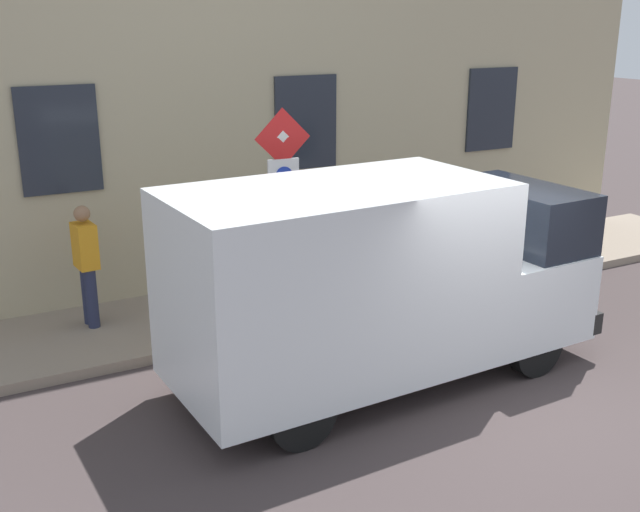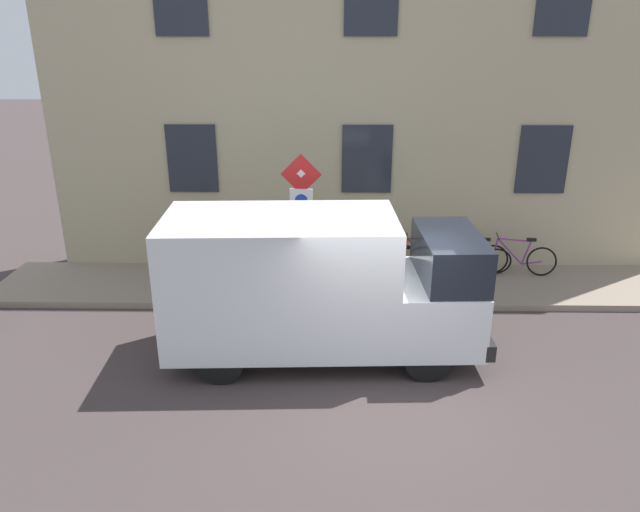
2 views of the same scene
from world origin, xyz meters
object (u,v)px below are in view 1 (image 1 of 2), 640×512
(delivery_van, at_px, (379,277))
(pedestrian, at_px, (86,262))
(bicycle_orange, at_px, (439,237))
(litter_bin, at_px, (357,275))
(sign_post_stacked, at_px, (283,187))
(bicycle_red, at_px, (392,245))
(bicycle_purple, at_px, (483,230))
(bicycle_black, at_px, (341,253))

(delivery_van, bearing_deg, pedestrian, 129.77)
(bicycle_orange, height_order, litter_bin, litter_bin)
(sign_post_stacked, height_order, bicycle_red, sign_post_stacked)
(bicycle_purple, height_order, bicycle_red, same)
(sign_post_stacked, distance_m, bicycle_red, 3.47)
(delivery_van, height_order, bicycle_purple, delivery_van)
(sign_post_stacked, relative_size, bicycle_red, 1.68)
(bicycle_red, xyz_separation_m, litter_bin, (-1.29, 1.47, 0.08))
(delivery_van, height_order, litter_bin, delivery_van)
(sign_post_stacked, relative_size, bicycle_purple, 1.68)
(sign_post_stacked, xyz_separation_m, bicycle_black, (1.43, -1.74, -1.57))
(bicycle_purple, xyz_separation_m, litter_bin, (-1.29, 3.48, 0.08))
(bicycle_purple, bearing_deg, delivery_van, 44.56)
(bicycle_black, xyz_separation_m, litter_bin, (-1.29, 0.47, 0.08))
(bicycle_purple, relative_size, bicycle_orange, 1.00)
(sign_post_stacked, height_order, bicycle_orange, sign_post_stacked)
(bicycle_purple, height_order, pedestrian, pedestrian)
(litter_bin, bearing_deg, bicycle_purple, -69.70)
(litter_bin, bearing_deg, delivery_van, 155.46)
(delivery_van, xyz_separation_m, bicycle_black, (3.34, -1.40, -0.82))
(bicycle_orange, xyz_separation_m, pedestrian, (-0.26, 6.19, 0.56))
(bicycle_orange, distance_m, litter_bin, 2.79)
(bicycle_red, bearing_deg, bicycle_orange, -175.99)
(bicycle_black, bearing_deg, sign_post_stacked, 40.84)
(sign_post_stacked, relative_size, bicycle_black, 1.68)
(delivery_van, xyz_separation_m, bicycle_purple, (3.34, -4.42, -0.82))
(bicycle_red, bearing_deg, sign_post_stacked, 31.47)
(sign_post_stacked, distance_m, delivery_van, 2.08)
(bicycle_red, bearing_deg, bicycle_purple, -176.00)
(bicycle_orange, distance_m, bicycle_red, 1.01)
(sign_post_stacked, relative_size, litter_bin, 3.20)
(bicycle_black, bearing_deg, pedestrian, 4.96)
(bicycle_purple, relative_size, bicycle_black, 1.00)
(bicycle_black, relative_size, litter_bin, 1.90)
(bicycle_orange, bearing_deg, litter_bin, 34.96)
(sign_post_stacked, distance_m, litter_bin, 1.97)
(sign_post_stacked, bearing_deg, bicycle_purple, -73.30)
(bicycle_black, xyz_separation_m, pedestrian, (-0.26, 4.18, 0.56))
(bicycle_purple, bearing_deg, litter_bin, 27.77)
(litter_bin, bearing_deg, pedestrian, 74.46)
(bicycle_purple, distance_m, bicycle_red, 2.01)
(bicycle_black, distance_m, litter_bin, 1.37)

